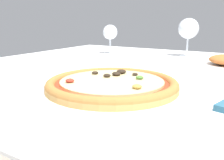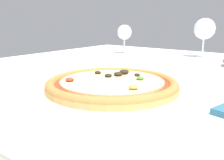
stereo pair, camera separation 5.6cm
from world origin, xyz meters
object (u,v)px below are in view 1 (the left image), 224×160
fork (8,78)px  dining_table (146,91)px  pizza_plate (112,86)px  wine_glass_far_left (188,29)px  wine_glass_far_right (110,33)px

fork → dining_table: bearing=48.7°
pizza_plate → fork: pizza_plate is taller
dining_table → fork: size_ratio=7.83×
wine_glass_far_left → wine_glass_far_right: size_ratio=1.22×
pizza_plate → wine_glass_far_right: wine_glass_far_right is taller
pizza_plate → fork: 0.33m
pizza_plate → wine_glass_far_left: bearing=90.9°
dining_table → pizza_plate: size_ratio=3.88×
fork → wine_glass_far_left: bearing=65.9°
pizza_plate → wine_glass_far_left: (-0.01, 0.67, 0.10)m
pizza_plate → wine_glass_far_right: bearing=121.9°
wine_glass_far_left → dining_table: bearing=-94.6°
fork → wine_glass_far_right: size_ratio=1.22×
wine_glass_far_left → pizza_plate: bearing=-89.1°
dining_table → wine_glass_far_left: wine_glass_far_left is taller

